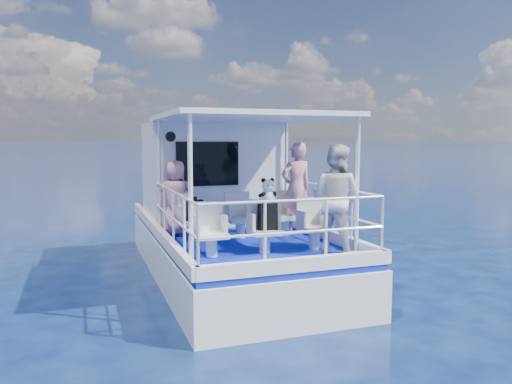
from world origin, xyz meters
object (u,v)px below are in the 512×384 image
Objects in this scene: passenger_stbd_aft at (335,199)px; backpack_center at (268,216)px; passenger_port_fwd at (176,198)px; panda at (268,191)px.

backpack_center is (-1.02, 0.40, -0.29)m from passenger_stbd_aft.
passenger_stbd_aft is at bearing 155.97° from passenger_port_fwd.
passenger_stbd_aft is 4.06× the size of backpack_center.
passenger_stbd_aft is (2.15, -2.37, 0.16)m from passenger_port_fwd.
panda is at bearing 30.30° from passenger_stbd_aft.
passenger_port_fwd reaches higher than panda.
passenger_port_fwd is 3.20m from passenger_stbd_aft.
backpack_center is 1.09× the size of panda.
passenger_port_fwd is 3.62× the size of panda.
panda is at bearing 144.02° from passenger_port_fwd.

